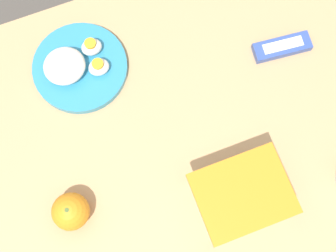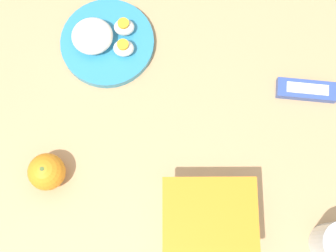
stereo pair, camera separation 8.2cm
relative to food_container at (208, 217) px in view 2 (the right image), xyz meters
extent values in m
plane|color=#4C4742|center=(0.16, -0.16, -0.78)|extent=(10.00, 10.00, 0.00)
cube|color=tan|center=(0.16, -0.16, -0.05)|extent=(1.20, 0.71, 0.03)
cylinder|color=#A07D56|center=(-0.38, -0.46, -0.42)|extent=(0.06, 0.06, 0.71)
cube|color=white|center=(0.00, 0.00, 0.00)|extent=(0.15, 0.12, 0.08)
cube|color=beige|center=(0.00, 0.00, -0.01)|extent=(0.14, 0.11, 0.05)
cube|color=orange|center=(0.00, 0.00, 0.04)|extent=(0.17, 0.13, 0.01)
ellipsoid|color=gray|center=(-0.04, 0.00, 0.00)|extent=(0.05, 0.04, 0.03)
ellipsoid|color=gray|center=(0.04, 0.00, 0.00)|extent=(0.06, 0.04, 0.03)
sphere|color=orange|center=(0.30, -0.09, 0.00)|extent=(0.07, 0.07, 0.07)
cylinder|color=#4C662D|center=(0.30, -0.09, 0.03)|extent=(0.01, 0.01, 0.00)
cylinder|color=teal|center=(0.20, -0.36, -0.03)|extent=(0.19, 0.19, 0.02)
ellipsoid|color=white|center=(0.23, -0.36, 0.00)|extent=(0.08, 0.08, 0.05)
ellipsoid|color=white|center=(0.16, -0.38, 0.00)|extent=(0.04, 0.03, 0.03)
cylinder|color=#F4A823|center=(0.16, -0.38, 0.01)|extent=(0.02, 0.02, 0.01)
ellipsoid|color=white|center=(0.16, -0.34, 0.00)|extent=(0.04, 0.03, 0.03)
cylinder|color=#F4A823|center=(0.16, -0.34, 0.01)|extent=(0.02, 0.02, 0.01)
cube|color=#334C9E|center=(-0.21, -0.25, -0.03)|extent=(0.12, 0.05, 0.02)
cube|color=white|center=(-0.21, -0.25, -0.02)|extent=(0.09, 0.03, 0.00)
camera|label=1|loc=(0.15, 0.04, 0.87)|focal=50.00mm
camera|label=2|loc=(0.07, 0.05, 0.87)|focal=50.00mm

